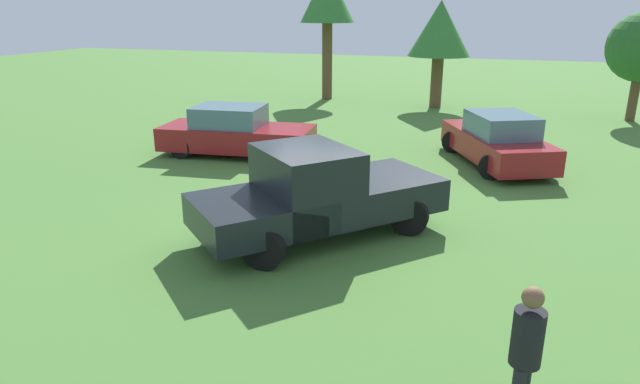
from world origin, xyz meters
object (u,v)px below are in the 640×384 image
at_px(person_bystander, 525,352).
at_px(tree_back_left, 440,30).
at_px(sedan_far, 235,133).
at_px(pickup_truck, 314,192).
at_px(sedan_near, 497,141).

height_order(person_bystander, tree_back_left, tree_back_left).
bearing_deg(tree_back_left, sedan_far, -114.23).
xyz_separation_m(sedan_far, person_bystander, (8.06, -9.45, 0.27)).
bearing_deg(sedan_far, person_bystander, -56.11).
xyz_separation_m(pickup_truck, tree_back_left, (0.32, 15.52, 2.39)).
xyz_separation_m(sedan_near, person_bystander, (0.56, -10.83, 0.27)).
distance_m(pickup_truck, sedan_far, 6.77).
relative_size(sedan_far, tree_back_left, 1.03).
height_order(sedan_near, sedan_far, sedan_near).
height_order(pickup_truck, tree_back_left, tree_back_left).
height_order(pickup_truck, person_bystander, pickup_truck).
distance_m(sedan_far, tree_back_left, 11.60).
distance_m(sedan_near, tree_back_left, 9.73).
distance_m(sedan_far, person_bystander, 12.42).
bearing_deg(person_bystander, tree_back_left, 116.42).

